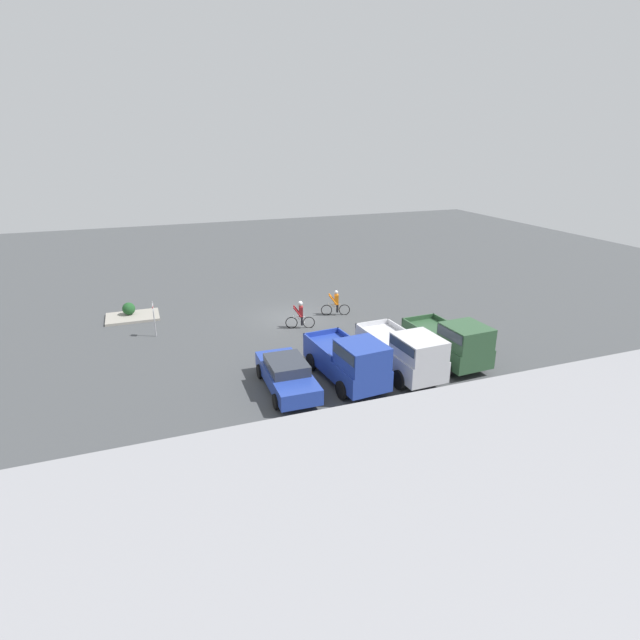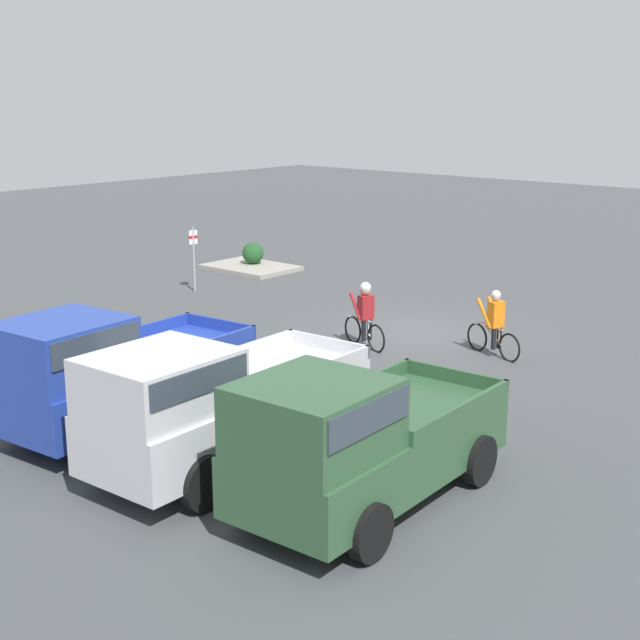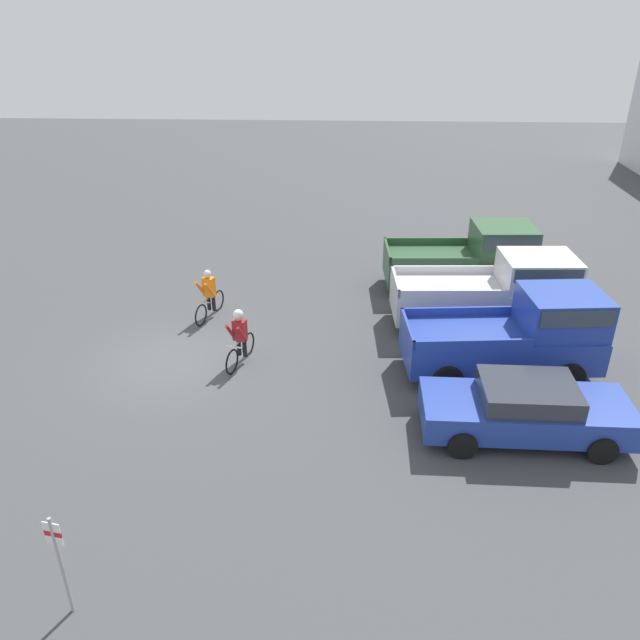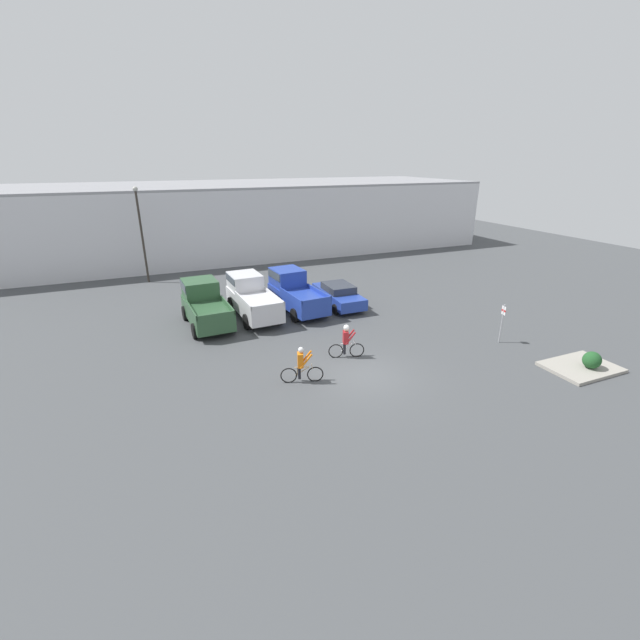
{
  "view_description": "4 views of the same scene",
  "coord_description": "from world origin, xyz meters",
  "px_view_note": "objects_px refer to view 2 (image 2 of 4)",
  "views": [
    {
      "loc": [
        8.55,
        28.31,
        10.55
      ],
      "look_at": [
        -0.35,
        4.18,
        1.2
      ],
      "focal_mm": 28.0,
      "sensor_mm": 36.0,
      "label": 1
    },
    {
      "loc": [
        -13.09,
        19.04,
        6.21
      ],
      "look_at": [
        -0.35,
        4.18,
        1.2
      ],
      "focal_mm": 50.0,
      "sensor_mm": 36.0,
      "label": 2
    },
    {
      "loc": [
        15.08,
        4.88,
        9.13
      ],
      "look_at": [
        -0.35,
        4.18,
        1.2
      ],
      "focal_mm": 35.0,
      "sensor_mm": 36.0,
      "label": 3
    },
    {
      "loc": [
        -8.41,
        -14.7,
        9.04
      ],
      "look_at": [
        -0.35,
        4.18,
        1.2
      ],
      "focal_mm": 24.0,
      "sensor_mm": 36.0,
      "label": 4
    }
  ],
  "objects_px": {
    "pickup_truck_2": "(109,370)",
    "cyclist_0": "(365,313)",
    "cyclist_1": "(494,323)",
    "pickup_truck_0": "(355,439)",
    "fire_lane_sign": "(194,252)",
    "shrub": "(253,253)",
    "pickup_truck_1": "(212,403)",
    "sedan_0": "(48,359)"
  },
  "relations": [
    {
      "from": "pickup_truck_0",
      "to": "cyclist_0",
      "type": "xyz_separation_m",
      "value": [
        5.46,
        -7.3,
        -0.32
      ]
    },
    {
      "from": "pickup_truck_0",
      "to": "cyclist_1",
      "type": "height_order",
      "value": "pickup_truck_0"
    },
    {
      "from": "sedan_0",
      "to": "shrub",
      "type": "xyz_separation_m",
      "value": [
        6.54,
        -12.72,
        -0.19
      ]
    },
    {
      "from": "pickup_truck_2",
      "to": "cyclist_1",
      "type": "height_order",
      "value": "pickup_truck_2"
    },
    {
      "from": "pickup_truck_1",
      "to": "sedan_0",
      "type": "relative_size",
      "value": 1.15
    },
    {
      "from": "fire_lane_sign",
      "to": "shrub",
      "type": "bearing_deg",
      "value": -71.14
    },
    {
      "from": "fire_lane_sign",
      "to": "shrub",
      "type": "xyz_separation_m",
      "value": [
        1.38,
        -4.05,
        -0.73
      ]
    },
    {
      "from": "pickup_truck_0",
      "to": "pickup_truck_1",
      "type": "xyz_separation_m",
      "value": [
        2.8,
        0.29,
        0.0
      ]
    },
    {
      "from": "pickup_truck_2",
      "to": "sedan_0",
      "type": "distance_m",
      "value": 2.93
    },
    {
      "from": "pickup_truck_0",
      "to": "pickup_truck_1",
      "type": "distance_m",
      "value": 2.82
    },
    {
      "from": "cyclist_1",
      "to": "shrub",
      "type": "relative_size",
      "value": 2.29
    },
    {
      "from": "sedan_0",
      "to": "cyclist_0",
      "type": "xyz_separation_m",
      "value": [
        -2.97,
        -7.11,
        0.14
      ]
    },
    {
      "from": "cyclist_0",
      "to": "shrub",
      "type": "relative_size",
      "value": 2.18
    },
    {
      "from": "fire_lane_sign",
      "to": "pickup_truck_0",
      "type": "bearing_deg",
      "value": 146.87
    },
    {
      "from": "pickup_truck_1",
      "to": "cyclist_0",
      "type": "relative_size",
      "value": 3.25
    },
    {
      "from": "pickup_truck_1",
      "to": "shrub",
      "type": "bearing_deg",
      "value": -47.35
    },
    {
      "from": "sedan_0",
      "to": "pickup_truck_1",
      "type": "bearing_deg",
      "value": 175.14
    },
    {
      "from": "pickup_truck_0",
      "to": "cyclist_0",
      "type": "relative_size",
      "value": 3.0
    },
    {
      "from": "pickup_truck_0",
      "to": "shrub",
      "type": "bearing_deg",
      "value": -40.79
    },
    {
      "from": "cyclist_0",
      "to": "sedan_0",
      "type": "bearing_deg",
      "value": 67.36
    },
    {
      "from": "pickup_truck_2",
      "to": "fire_lane_sign",
      "type": "xyz_separation_m",
      "value": [
        8.0,
        -9.19,
        0.06
      ]
    },
    {
      "from": "pickup_truck_2",
      "to": "cyclist_0",
      "type": "bearing_deg",
      "value": -90.9
    },
    {
      "from": "sedan_0",
      "to": "shrub",
      "type": "relative_size",
      "value": 6.15
    },
    {
      "from": "pickup_truck_2",
      "to": "cyclist_0",
      "type": "xyz_separation_m",
      "value": [
        -0.12,
        -7.62,
        -0.33
      ]
    },
    {
      "from": "shrub",
      "to": "cyclist_0",
      "type": "bearing_deg",
      "value": 149.44
    },
    {
      "from": "pickup_truck_0",
      "to": "sedan_0",
      "type": "xyz_separation_m",
      "value": [
        8.42,
        -0.19,
        -0.47
      ]
    },
    {
      "from": "fire_lane_sign",
      "to": "shrub",
      "type": "relative_size",
      "value": 2.68
    },
    {
      "from": "cyclist_1",
      "to": "pickup_truck_0",
      "type": "bearing_deg",
      "value": 106.72
    },
    {
      "from": "cyclist_1",
      "to": "sedan_0",
      "type": "bearing_deg",
      "value": 55.86
    },
    {
      "from": "cyclist_0",
      "to": "shrub",
      "type": "height_order",
      "value": "cyclist_0"
    },
    {
      "from": "pickup_truck_0",
      "to": "fire_lane_sign",
      "type": "distance_m",
      "value": 16.21
    },
    {
      "from": "pickup_truck_0",
      "to": "pickup_truck_2",
      "type": "distance_m",
      "value": 5.59
    },
    {
      "from": "pickup_truck_2",
      "to": "fire_lane_sign",
      "type": "bearing_deg",
      "value": -48.95
    },
    {
      "from": "cyclist_0",
      "to": "cyclist_1",
      "type": "xyz_separation_m",
      "value": [
        -2.83,
        -1.44,
        -0.06
      ]
    },
    {
      "from": "pickup_truck_0",
      "to": "sedan_0",
      "type": "relative_size",
      "value": 1.06
    },
    {
      "from": "sedan_0",
      "to": "pickup_truck_2",
      "type": "bearing_deg",
      "value": 169.79
    },
    {
      "from": "sedan_0",
      "to": "fire_lane_sign",
      "type": "bearing_deg",
      "value": -59.28
    },
    {
      "from": "pickup_truck_1",
      "to": "cyclist_1",
      "type": "distance_m",
      "value": 9.04
    },
    {
      "from": "fire_lane_sign",
      "to": "shrub",
      "type": "height_order",
      "value": "fire_lane_sign"
    },
    {
      "from": "pickup_truck_0",
      "to": "cyclist_0",
      "type": "height_order",
      "value": "pickup_truck_0"
    },
    {
      "from": "cyclist_0",
      "to": "fire_lane_sign",
      "type": "height_order",
      "value": "fire_lane_sign"
    },
    {
      "from": "cyclist_0",
      "to": "cyclist_1",
      "type": "relative_size",
      "value": 0.95
    }
  ]
}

